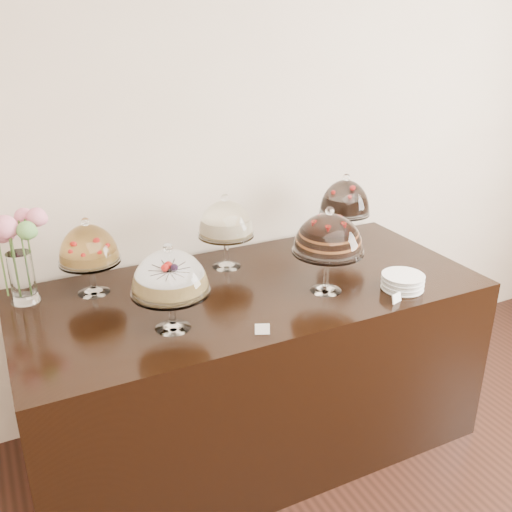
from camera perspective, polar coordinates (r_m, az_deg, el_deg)
name	(u,v)px	position (r m, az deg, el deg)	size (l,w,h in m)	color
wall_back	(252,136)	(3.12, -0.41, 11.88)	(5.00, 0.04, 3.00)	beige
display_counter	(252,367)	(2.95, -0.44, -11.01)	(2.20, 1.00, 0.90)	black
cake_stand_sugar_sponge	(170,276)	(2.30, -8.62, -1.95)	(0.32, 0.32, 0.38)	white
cake_stand_choco_layer	(328,236)	(2.61, 7.25, 1.97)	(0.33, 0.33, 0.41)	white
cake_stand_cheesecake	(226,222)	(2.86, -3.04, 3.45)	(0.29, 0.29, 0.39)	white
cake_stand_dark_choco	(345,200)	(3.16, 8.90, 5.54)	(0.28, 0.28, 0.42)	white
cake_stand_fruit_tart	(88,247)	(2.69, -16.41, 0.83)	(0.28, 0.28, 0.37)	white
flower_vase	(14,247)	(2.71, -23.03, 0.84)	(0.33, 0.26, 0.43)	white
plate_stack	(403,282)	(2.78, 14.45, -2.52)	(0.19, 0.19, 0.07)	white
price_card_left	(262,329)	(2.33, 0.64, -7.32)	(0.06, 0.01, 0.04)	white
price_card_right	(397,298)	(2.65, 13.88, -4.10)	(0.06, 0.01, 0.04)	white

